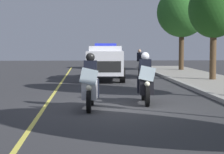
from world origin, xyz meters
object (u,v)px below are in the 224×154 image
police_motorcycle_lead_left (90,86)px  police_suv (106,61)px  tree_behind_suv (182,12)px  police_motorcycle_lead_right (145,83)px  tree_far_back (214,10)px  cyclist_background (139,63)px

police_motorcycle_lead_left → police_suv: police_suv is taller
police_suv → tree_behind_suv: tree_behind_suv is taller
police_motorcycle_lead_right → police_motorcycle_lead_left: bearing=-59.1°
police_motorcycle_lead_left → tree_far_back: 12.09m
police_motorcycle_lead_right → tree_behind_suv: 18.41m
police_motorcycle_lead_left → tree_behind_suv: (-18.41, 7.00, 3.68)m
police_motorcycle_lead_left → police_suv: size_ratio=0.43×
police_motorcycle_lead_left → cyclist_background: police_motorcycle_lead_left is taller
police_suv → cyclist_background: police_suv is taller
police_suv → cyclist_background: (-3.25, 2.30, -0.22)m
police_motorcycle_lead_right → cyclist_background: bearing=173.8°
police_motorcycle_lead_left → tree_far_back: tree_far_back is taller
tree_far_back → cyclist_background: bearing=-139.9°
tree_behind_suv → police_suv: bearing=-37.2°
tree_far_back → police_suv: bearing=-98.7°
police_motorcycle_lead_left → cyclist_background: (-13.68, 3.24, 0.14)m
police_motorcycle_lead_right → tree_far_back: (-8.42, 4.86, 3.14)m
cyclist_background → police_motorcycle_lead_left: bearing=-13.3°
police_suv → tree_far_back: bearing=81.3°
police_suv → cyclist_background: size_ratio=2.85×
police_motorcycle_lead_right → police_suv: police_suv is taller
police_motorcycle_lead_right → tree_far_back: 10.22m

